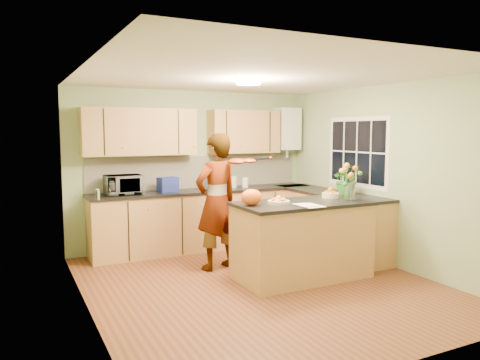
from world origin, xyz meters
name	(u,v)px	position (x,y,z in m)	size (l,w,h in m)	color
floor	(259,284)	(0.00, 0.00, 0.00)	(4.50, 4.50, 0.00)	brown
ceiling	(260,76)	(0.00, 0.00, 2.50)	(4.00, 4.50, 0.02)	silver
wall_back	(193,169)	(0.00, 2.25, 1.25)	(4.00, 0.02, 2.50)	#97B07E
wall_front	(402,211)	(0.00, -2.25, 1.25)	(4.00, 0.02, 2.50)	#97B07E
wall_left	(86,192)	(-2.00, 0.00, 1.25)	(0.02, 4.50, 2.50)	#97B07E
wall_right	(386,175)	(2.00, 0.00, 1.25)	(0.02, 4.50, 2.50)	#97B07E
back_counter	(206,219)	(0.10, 1.95, 0.47)	(3.64, 0.62, 0.94)	#B18947
right_counter	(329,222)	(1.70, 0.85, 0.47)	(0.62, 2.24, 0.94)	#B18947
splashback	(199,172)	(0.10, 2.23, 1.20)	(3.60, 0.02, 0.52)	white
upper_cabinets	(185,132)	(-0.18, 2.08, 1.85)	(3.20, 0.34, 0.70)	#B18947
boiler	(287,129)	(1.70, 2.09, 1.90)	(0.40, 0.30, 0.86)	white
window_right	(357,152)	(1.99, 0.60, 1.55)	(0.01, 1.30, 1.05)	white
light_switch	(98,194)	(-1.99, -0.60, 1.30)	(0.02, 0.09, 0.09)	white
ceiling_lamp	(248,82)	(0.00, 0.30, 2.46)	(0.30, 0.30, 0.07)	#FFEABF
peninsula_island	(302,240)	(0.61, -0.02, 0.49)	(1.70, 0.87, 0.98)	#B18947
fruit_dish	(279,201)	(0.26, -0.02, 1.01)	(0.27, 0.27, 0.09)	beige
orange_bowl	(331,193)	(1.16, 0.13, 1.03)	(0.23, 0.23, 0.13)	beige
flower_vase	(350,174)	(1.21, -0.20, 1.32)	(0.28, 0.28, 0.52)	silver
orange_bag	(252,197)	(-0.09, 0.03, 1.07)	(0.26, 0.22, 0.20)	#FF6015
papers	(310,205)	(0.51, -0.32, 0.98)	(0.24, 0.33, 0.01)	white
violinist	(217,202)	(-0.20, 0.83, 0.92)	(0.67, 0.44, 1.83)	#EAAF8F
violin	(237,161)	(0.00, 0.61, 1.47)	(0.60, 0.24, 0.12)	#4E1204
microwave	(123,185)	(-1.19, 1.95, 1.08)	(0.51, 0.35, 0.28)	white
blue_box	(168,185)	(-0.53, 1.92, 1.05)	(0.28, 0.21, 0.22)	navy
kettle	(210,182)	(0.17, 1.96, 1.06)	(0.15, 0.15, 0.28)	silver
jar_cream	(233,182)	(0.61, 2.00, 1.03)	(0.12, 0.12, 0.18)	beige
jar_white	(245,182)	(0.79, 1.93, 1.02)	(0.10, 0.10, 0.16)	white
potted_plant	(345,180)	(1.70, 0.50, 1.16)	(0.39, 0.34, 0.43)	#327D29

